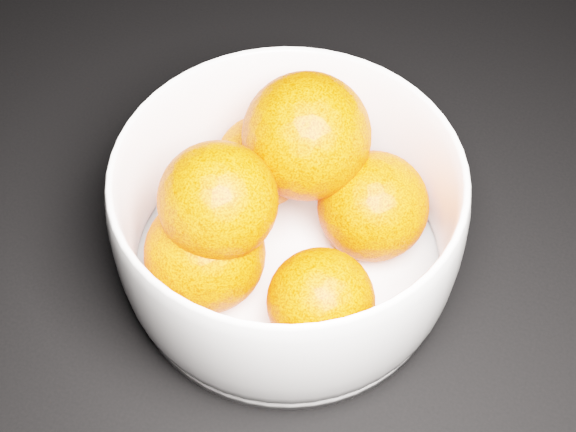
% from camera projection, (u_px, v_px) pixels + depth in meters
% --- Properties ---
extents(bowl, '(0.22, 0.22, 0.11)m').
position_uv_depth(bowl, '(288.00, 221.00, 0.50)').
color(bowl, white).
rests_on(bowl, ground).
extents(orange_pile, '(0.16, 0.16, 0.12)m').
position_uv_depth(orange_pile, '(282.00, 203.00, 0.50)').
color(orange_pile, '#F74406').
rests_on(orange_pile, bowl).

